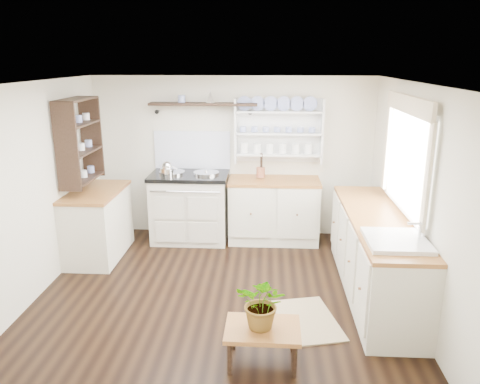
{
  "coord_description": "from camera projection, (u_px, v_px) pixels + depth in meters",
  "views": [
    {
      "loc": [
        0.51,
        -4.73,
        2.54
      ],
      "look_at": [
        0.2,
        0.25,
        1.1
      ],
      "focal_mm": 35.0,
      "sensor_mm": 36.0,
      "label": 1
    }
  ],
  "objects": [
    {
      "name": "potted_plant",
      "position": [
        263.0,
        303.0,
        3.88
      ],
      "size": [
        0.51,
        0.47,
        0.46
      ],
      "primitive_type": "imported",
      "rotation": [
        0.0,
        0.0,
        -0.32
      ],
      "color": "#3F7233",
      "rests_on": "center_table"
    },
    {
      "name": "plate_rack",
      "position": [
        279.0,
        130.0,
        6.59
      ],
      "size": [
        1.2,
        0.22,
        0.9
      ],
      "color": "white",
      "rests_on": "wall_back"
    },
    {
      "name": "wall_back",
      "position": [
        233.0,
        157.0,
        6.77
      ],
      "size": [
        4.0,
        0.02,
        2.3
      ],
      "primitive_type": "cube",
      "color": "beige",
      "rests_on": "ground"
    },
    {
      "name": "back_cabinets",
      "position": [
        274.0,
        209.0,
        6.64
      ],
      "size": [
        1.27,
        0.63,
        0.9
      ],
      "color": "beige",
      "rests_on": "floor"
    },
    {
      "name": "wall_right",
      "position": [
        412.0,
        197.0,
        4.83
      ],
      "size": [
        0.02,
        3.8,
        2.3
      ],
      "primitive_type": "cube",
      "color": "beige",
      "rests_on": "ground"
    },
    {
      "name": "floor_rug",
      "position": [
        307.0,
        320.0,
        4.68
      ],
      "size": [
        0.73,
        0.95,
        0.02
      ],
      "primitive_type": "cube",
      "rotation": [
        0.0,
        0.0,
        0.23
      ],
      "color": "#81674B",
      "rests_on": "floor"
    },
    {
      "name": "kettle",
      "position": [
        167.0,
        170.0,
        6.42
      ],
      "size": [
        0.19,
        0.19,
        0.24
      ],
      "primitive_type": null,
      "color": "silver",
      "rests_on": "aga_cooker"
    },
    {
      "name": "high_shelf",
      "position": [
        203.0,
        105.0,
        6.47
      ],
      "size": [
        1.5,
        0.29,
        0.16
      ],
      "color": "black",
      "rests_on": "wall_back"
    },
    {
      "name": "window",
      "position": [
        407.0,
        155.0,
        4.87
      ],
      "size": [
        0.08,
        1.55,
        1.22
      ],
      "color": "white",
      "rests_on": "wall_right"
    },
    {
      "name": "left_cabinets",
      "position": [
        98.0,
        223.0,
        6.11
      ],
      "size": [
        0.62,
        1.13,
        0.9
      ],
      "color": "beige",
      "rests_on": "floor"
    },
    {
      "name": "right_cabinets",
      "position": [
        375.0,
        254.0,
        5.14
      ],
      "size": [
        0.62,
        2.43,
        0.9
      ],
      "color": "beige",
      "rests_on": "floor"
    },
    {
      "name": "aga_cooker",
      "position": [
        190.0,
        206.0,
        6.67
      ],
      "size": [
        1.09,
        0.75,
        1.0
      ],
      "color": "beige",
      "rests_on": "floor"
    },
    {
      "name": "belfast_sink",
      "position": [
        395.0,
        253.0,
        4.32
      ],
      "size": [
        0.55,
        0.6,
        0.45
      ],
      "color": "white",
      "rests_on": "right_cabinets"
    },
    {
      "name": "left_shelving",
      "position": [
        79.0,
        140.0,
        5.81
      ],
      "size": [
        0.28,
        0.8,
        1.05
      ],
      "primitive_type": "cube",
      "color": "black",
      "rests_on": "wall_left"
    },
    {
      "name": "ceiling",
      "position": [
        218.0,
        82.0,
        4.63
      ],
      "size": [
        4.0,
        3.8,
        0.01
      ],
      "primitive_type": "cube",
      "color": "white",
      "rests_on": "wall_back"
    },
    {
      "name": "center_table",
      "position": [
        263.0,
        332.0,
        3.96
      ],
      "size": [
        0.64,
        0.46,
        0.34
      ],
      "rotation": [
        0.0,
        0.0,
        -0.01
      ],
      "color": "brown",
      "rests_on": "floor"
    },
    {
      "name": "utensil_crock",
      "position": [
        261.0,
        172.0,
        6.59
      ],
      "size": [
        0.12,
        0.12,
        0.14
      ],
      "primitive_type": "cylinder",
      "color": "#975337",
      "rests_on": "back_cabinets"
    },
    {
      "name": "floor",
      "position": [
        221.0,
        291.0,
        5.27
      ],
      "size": [
        4.0,
        3.8,
        0.01
      ],
      "primitive_type": "cube",
      "color": "black",
      "rests_on": "ground"
    },
    {
      "name": "wall_left",
      "position": [
        36.0,
        190.0,
        5.07
      ],
      "size": [
        0.02,
        3.8,
        2.3
      ],
      "primitive_type": "cube",
      "color": "beige",
      "rests_on": "ground"
    }
  ]
}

